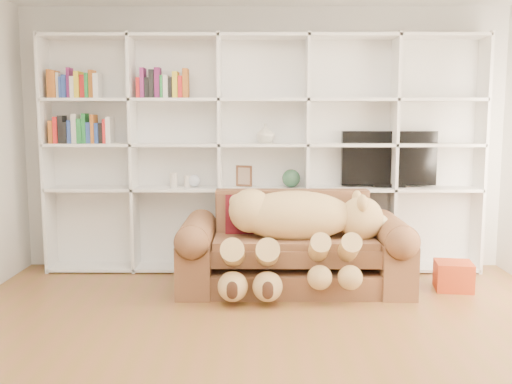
{
  "coord_description": "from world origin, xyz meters",
  "views": [
    {
      "loc": [
        -0.05,
        -3.48,
        1.58
      ],
      "look_at": [
        -0.07,
        1.63,
        0.9
      ],
      "focal_mm": 40.0,
      "sensor_mm": 36.0,
      "label": 1
    }
  ],
  "objects_px": {
    "teddy_bear": "(297,227)",
    "tv": "(389,160)",
    "sofa": "(294,252)",
    "gift_box": "(453,276)"
  },
  "relations": [
    {
      "from": "sofa",
      "to": "tv",
      "type": "height_order",
      "value": "tv"
    },
    {
      "from": "tv",
      "to": "sofa",
      "type": "bearing_deg",
      "value": -146.91
    },
    {
      "from": "teddy_bear",
      "to": "tv",
      "type": "height_order",
      "value": "tv"
    },
    {
      "from": "sofa",
      "to": "gift_box",
      "type": "distance_m",
      "value": 1.48
    },
    {
      "from": "teddy_bear",
      "to": "gift_box",
      "type": "xyz_separation_m",
      "value": [
        1.45,
        0.1,
        -0.48
      ]
    },
    {
      "from": "gift_box",
      "to": "teddy_bear",
      "type": "bearing_deg",
      "value": -176.19
    },
    {
      "from": "sofa",
      "to": "gift_box",
      "type": "bearing_deg",
      "value": -3.09
    },
    {
      "from": "teddy_bear",
      "to": "tv",
      "type": "distance_m",
      "value": 1.4
    },
    {
      "from": "gift_box",
      "to": "tv",
      "type": "bearing_deg",
      "value": 121.92
    },
    {
      "from": "sofa",
      "to": "teddy_bear",
      "type": "height_order",
      "value": "teddy_bear"
    }
  ]
}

